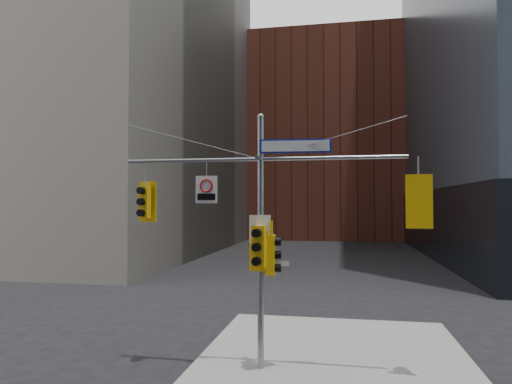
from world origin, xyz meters
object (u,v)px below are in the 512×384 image
(traffic_light_east_arm, at_px, (419,201))
(regulatory_sign_arm, at_px, (206,189))
(traffic_light_pole_side, at_px, (272,255))
(street_sign_blade, at_px, (295,146))
(traffic_light_pole_front, at_px, (259,246))
(signal_assembly, at_px, (261,215))
(traffic_light_west_arm, at_px, (145,202))

(traffic_light_east_arm, bearing_deg, regulatory_sign_arm, 5.33)
(traffic_light_pole_side, distance_m, street_sign_blade, 3.11)
(traffic_light_pole_front, bearing_deg, traffic_light_east_arm, 11.51)
(traffic_light_pole_side, relative_size, street_sign_blade, 0.55)
(traffic_light_east_arm, relative_size, regulatory_sign_arm, 1.79)
(street_sign_blade, xyz_separation_m, regulatory_sign_arm, (-2.57, -0.02, -1.17))
(signal_assembly, bearing_deg, traffic_light_east_arm, 0.00)
(traffic_light_west_arm, distance_m, regulatory_sign_arm, 1.95)
(signal_assembly, distance_m, regulatory_sign_arm, 1.76)
(street_sign_blade, distance_m, regulatory_sign_arm, 2.82)
(traffic_light_pole_side, relative_size, regulatory_sign_arm, 1.40)
(traffic_light_pole_side, bearing_deg, regulatory_sign_arm, 88.17)
(traffic_light_east_arm, relative_size, traffic_light_pole_front, 1.00)
(traffic_light_pole_front, xyz_separation_m, regulatory_sign_arm, (-1.59, 0.25, 1.61))
(traffic_light_pole_side, bearing_deg, traffic_light_east_arm, -92.85)
(traffic_light_west_arm, bearing_deg, regulatory_sign_arm, 10.91)
(traffic_light_east_arm, relative_size, street_sign_blade, 0.71)
(signal_assembly, height_order, traffic_light_pole_side, signal_assembly)
(signal_assembly, relative_size, traffic_light_pole_front, 5.66)
(traffic_light_east_arm, relative_size, traffic_light_pole_side, 1.28)
(traffic_light_west_arm, height_order, traffic_light_pole_side, traffic_light_west_arm)
(street_sign_blade, bearing_deg, traffic_light_pole_side, 174.99)
(signal_assembly, xyz_separation_m, traffic_light_pole_side, (0.33, 0.01, -1.11))
(traffic_light_east_arm, bearing_deg, traffic_light_pole_side, 5.00)
(traffic_light_pole_side, distance_m, regulatory_sign_arm, 2.67)
(street_sign_blade, bearing_deg, traffic_light_pole_front, -169.15)
(traffic_light_east_arm, bearing_deg, traffic_light_pole_front, 8.72)
(street_sign_blade, bearing_deg, traffic_light_east_arm, -4.57)
(traffic_light_pole_front, bearing_deg, street_sign_blade, 23.28)
(signal_assembly, xyz_separation_m, street_sign_blade, (0.98, 0.00, 1.93))
(traffic_light_pole_front, xyz_separation_m, street_sign_blade, (0.98, 0.27, 2.79))
(traffic_light_east_arm, bearing_deg, signal_assembly, 5.14)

